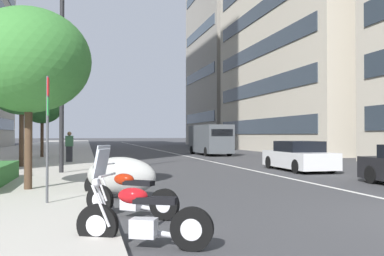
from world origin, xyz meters
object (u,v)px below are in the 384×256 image
object	(u,v)px
motorcycle_second_in_row	(129,196)
street_lamp_with_banners	(71,47)
parking_sign_by_curb	(48,123)
pedestrian_on_plaza	(69,146)
street_tree_near_plaza_corner	(22,86)
delivery_van_ahead	(210,139)
street_tree_mid_sidewalk	(29,61)
street_tree_by_lamp_post	(42,107)
motorcycle_far_end_row	(141,219)
car_mid_block_traffic	(299,157)
motorcycle_by_sign_pole	(120,176)

from	to	relation	value
motorcycle_second_in_row	street_lamp_with_banners	xyz separation A→B (m)	(9.31, 1.49, 4.84)
parking_sign_by_curb	pedestrian_on_plaza	size ratio (longest dim) A/B	1.68
street_tree_near_plaza_corner	parking_sign_by_curb	bearing A→B (deg)	-169.48
delivery_van_ahead	street_tree_near_plaza_corner	distance (m)	17.98
delivery_van_ahead	street_tree_mid_sidewalk	bearing A→B (deg)	149.81
delivery_van_ahead	pedestrian_on_plaza	world-z (taller)	delivery_van_ahead
parking_sign_by_curb	street_tree_near_plaza_corner	xyz separation A→B (m)	(11.78, 2.19, 2.10)
motorcycle_second_in_row	parking_sign_by_curb	distance (m)	2.64
parking_sign_by_curb	street_lamp_with_banners	world-z (taller)	street_lamp_with_banners
street_tree_by_lamp_post	pedestrian_on_plaza	world-z (taller)	street_tree_by_lamp_post
street_tree_by_lamp_post	street_tree_near_plaza_corner	bearing A→B (deg)	179.59
motorcycle_second_in_row	street_tree_mid_sidewalk	world-z (taller)	street_tree_mid_sidewalk
motorcycle_far_end_row	pedestrian_on_plaza	xyz separation A→B (m)	(18.84, 1.74, 0.58)
street_tree_near_plaza_corner	street_tree_by_lamp_post	size ratio (longest dim) A/B	1.14
pedestrian_on_plaza	parking_sign_by_curb	bearing A→B (deg)	11.57
car_mid_block_traffic	street_tree_by_lamp_post	distance (m)	18.27
motorcycle_far_end_row	street_lamp_with_banners	distance (m)	12.80
motorcycle_second_in_row	parking_sign_by_curb	bearing A→B (deg)	-0.25
street_tree_by_lamp_post	motorcycle_second_in_row	bearing A→B (deg)	-170.23
motorcycle_second_in_row	car_mid_block_traffic	bearing A→B (deg)	-95.73
car_mid_block_traffic	parking_sign_by_curb	bearing A→B (deg)	128.37
motorcycle_second_in_row	street_tree_near_plaza_corner	xyz separation A→B (m)	(13.10, 3.90, 3.61)
motorcycle_second_in_row	parking_sign_by_curb	xyz separation A→B (m)	(1.32, 1.71, 1.51)
motorcycle_by_sign_pole	street_tree_mid_sidewalk	xyz separation A→B (m)	(1.46, 2.47, 3.20)
street_tree_near_plaza_corner	pedestrian_on_plaza	distance (m)	4.93
motorcycle_second_in_row	motorcycle_far_end_row	bearing A→B (deg)	125.95
delivery_van_ahead	street_tree_mid_sidewalk	world-z (taller)	street_tree_mid_sidewalk
car_mid_block_traffic	street_tree_by_lamp_post	world-z (taller)	street_tree_by_lamp_post
car_mid_block_traffic	street_lamp_with_banners	world-z (taller)	street_lamp_with_banners
motorcycle_second_in_row	pedestrian_on_plaza	bearing A→B (deg)	-46.33
street_tree_mid_sidewalk	parking_sign_by_curb	bearing A→B (deg)	-164.55
motorcycle_far_end_row	street_tree_by_lamp_post	bearing A→B (deg)	-56.43
motorcycle_second_in_row	street_tree_near_plaza_corner	size ratio (longest dim) A/B	0.34
delivery_van_ahead	street_tree_mid_sidewalk	xyz separation A→B (m)	(-21.16, 11.58, 2.47)
motorcycle_second_in_row	delivery_van_ahead	world-z (taller)	delivery_van_ahead
motorcycle_by_sign_pole	street_tree_mid_sidewalk	size ratio (longest dim) A/B	0.41
street_lamp_with_banners	street_tree_by_lamp_post	world-z (taller)	street_lamp_with_banners
motorcycle_by_sign_pole	street_lamp_with_banners	size ratio (longest dim) A/B	0.25
car_mid_block_traffic	street_tree_by_lamp_post	xyz separation A→B (m)	(12.80, 12.69, 2.98)
street_tree_by_lamp_post	street_tree_mid_sidewalk	bearing A→B (deg)	-175.69
motorcycle_by_sign_pole	parking_sign_by_curb	xyz separation A→B (m)	(-1.24, 1.72, 1.35)
street_tree_near_plaza_corner	street_tree_by_lamp_post	world-z (taller)	street_tree_near_plaza_corner
pedestrian_on_plaza	delivery_van_ahead	bearing A→B (deg)	140.12
motorcycle_second_in_row	motorcycle_by_sign_pole	bearing A→B (deg)	-52.82
motorcycle_far_end_row	car_mid_block_traffic	size ratio (longest dim) A/B	0.44
car_mid_block_traffic	street_tree_near_plaza_corner	size ratio (longest dim) A/B	0.83
motorcycle_by_sign_pole	street_lamp_with_banners	xyz separation A→B (m)	(6.75, 1.50, 4.68)
delivery_van_ahead	street_tree_mid_sidewalk	distance (m)	24.25
parking_sign_by_curb	street_tree_by_lamp_post	xyz separation A→B (m)	(20.94, 2.12, 1.68)
motorcycle_far_end_row	delivery_van_ahead	world-z (taller)	delivery_van_ahead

